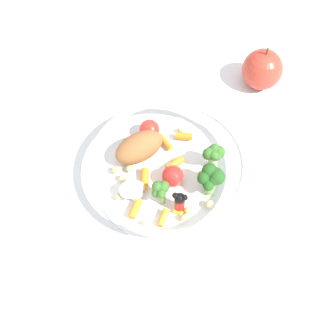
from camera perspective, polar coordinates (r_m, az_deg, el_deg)
The scene contains 3 objects.
ground_plane at distance 0.62m, azimuth 0.21°, elevation -2.14°, with size 2.40×2.40×0.00m, color white.
food_container at distance 0.60m, azimuth -0.32°, elevation 0.24°, with size 0.23×0.23×0.06m.
loose_apple at distance 0.73m, azimuth 12.98°, elevation 13.22°, with size 0.07×0.07×0.08m.
Camera 1 is at (0.29, 0.08, 0.54)m, focal length 43.82 mm.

